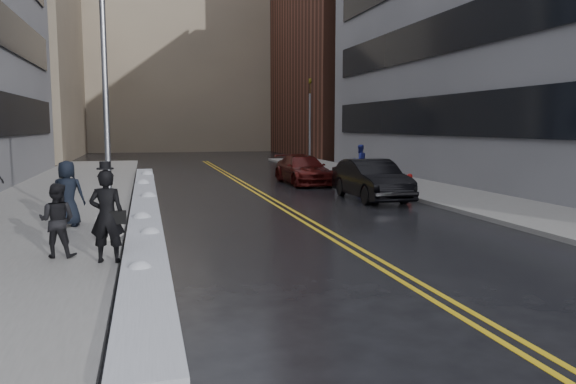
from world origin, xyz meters
TOP-DOWN VIEW (x-y plane):
  - ground at (0.00, 0.00)m, footprint 160.00×160.00m
  - sidewalk_west at (-5.75, 10.00)m, footprint 5.50×50.00m
  - sidewalk_east at (10.00, 10.00)m, footprint 4.00×50.00m
  - lane_line_left at (2.35, 10.00)m, footprint 0.12×50.00m
  - lane_line_right at (2.65, 10.00)m, footprint 0.12×50.00m
  - snow_ridge at (-2.45, 8.00)m, footprint 0.90×30.00m
  - building_east_far at (19.00, 42.00)m, footprint 14.00×20.00m
  - building_far at (2.00, 60.00)m, footprint 36.00×16.00m
  - lamppost at (-3.30, 2.00)m, footprint 0.65×0.65m
  - fire_hydrant at (9.00, 10.00)m, footprint 0.26×0.26m
  - traffic_signal at (8.50, 24.00)m, footprint 0.16×0.20m
  - pedestrian_fedora at (-3.20, -0.66)m, footprint 0.79×0.59m
  - pedestrian_b at (-4.29, 0.11)m, footprint 0.90×0.77m
  - pedestrian_c at (-4.56, 4.07)m, footprint 1.00×0.73m
  - pedestrian_east at (9.24, 16.64)m, footprint 0.99×0.84m
  - car_black at (6.45, 8.30)m, footprint 1.74×4.97m
  - car_maroon at (5.50, 15.04)m, footprint 2.24×5.12m

SIDE VIEW (x-z plane):
  - ground at x=0.00m, z-range 0.00..0.00m
  - lane_line_left at x=2.35m, z-range 0.00..0.01m
  - lane_line_right at x=2.65m, z-range 0.00..0.01m
  - sidewalk_west at x=-5.75m, z-range 0.00..0.15m
  - sidewalk_east at x=10.00m, z-range 0.00..0.15m
  - snow_ridge at x=-2.45m, z-range 0.00..0.34m
  - fire_hydrant at x=9.00m, z-range 0.18..0.91m
  - car_maroon at x=5.50m, z-range 0.00..1.46m
  - car_black at x=6.45m, z-range 0.00..1.64m
  - pedestrian_b at x=-4.29m, z-range 0.15..1.77m
  - pedestrian_east at x=9.24m, z-range 0.15..1.95m
  - pedestrian_c at x=-4.56m, z-range 0.15..2.02m
  - pedestrian_fedora at x=-3.20m, z-range 0.15..2.11m
  - lamppost at x=-3.30m, z-range -1.28..6.35m
  - traffic_signal at x=8.50m, z-range 0.40..6.40m
  - building_far at x=2.00m, z-range 0.00..22.00m
  - building_east_far at x=19.00m, z-range 0.00..28.00m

